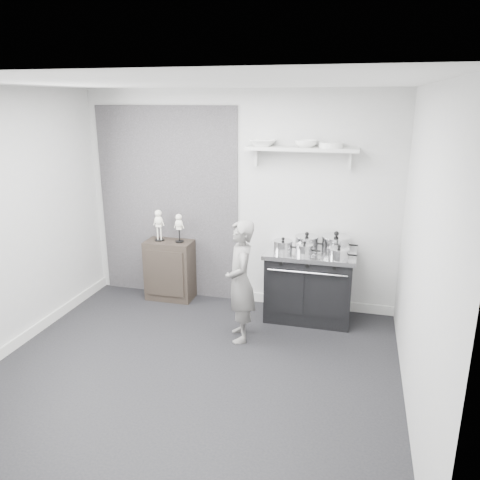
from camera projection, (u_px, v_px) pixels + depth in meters
name	position (u px, v px, depth m)	size (l,w,h in m)	color
ground	(192.00, 370.00, 4.62)	(4.00, 4.00, 0.00)	black
room_shell	(183.00, 205.00, 4.31)	(4.02, 3.62, 2.71)	#B8B8B6
wall_shelf	(302.00, 150.00, 5.40)	(1.30, 0.26, 0.24)	silver
stove	(309.00, 285.00, 5.63)	(1.06, 0.66, 0.85)	black
side_cabinet	(170.00, 270.00, 6.21)	(0.61, 0.36, 0.80)	black
child	(240.00, 282.00, 5.06)	(0.49, 0.32, 1.36)	slate
pot_front_left	(283.00, 246.00, 5.50)	(0.31, 0.23, 0.17)	silver
pot_back_left	(307.00, 242.00, 5.60)	(0.37, 0.29, 0.20)	silver
pot_back_right	(336.00, 243.00, 5.52)	(0.43, 0.34, 0.24)	silver
pot_front_right	(339.00, 253.00, 5.23)	(0.32, 0.23, 0.17)	silver
pot_front_center	(304.00, 249.00, 5.39)	(0.29, 0.20, 0.16)	silver
skeleton_full	(159.00, 223.00, 6.05)	(0.13, 0.09, 0.47)	white
skeleton_torso	(179.00, 226.00, 5.99)	(0.12, 0.08, 0.43)	white
bowl_large	(263.00, 143.00, 5.49)	(0.31, 0.31, 0.08)	white
bowl_small	(306.00, 144.00, 5.37)	(0.26, 0.26, 0.08)	white
plate_stack	(331.00, 145.00, 5.30)	(0.27, 0.27, 0.06)	white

